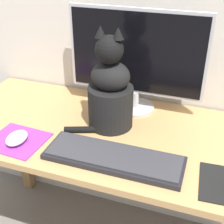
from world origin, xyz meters
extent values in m
cube|color=tan|center=(0.00, 0.00, 0.69)|extent=(1.43, 0.59, 0.02)
cube|color=olive|center=(-0.68, 0.25, 0.34)|extent=(0.05, 0.05, 0.68)
cylinder|color=#B2B2B7|center=(-0.01, 0.20, 0.71)|extent=(0.17, 0.17, 0.01)
cylinder|color=#B2B2B7|center=(-0.01, 0.20, 0.75)|extent=(0.04, 0.04, 0.07)
cube|color=#B2B2B7|center=(-0.01, 0.20, 0.95)|extent=(0.55, 0.02, 0.34)
cube|color=black|center=(-0.01, 0.19, 0.95)|extent=(0.53, 0.00, 0.32)
cube|color=black|center=(0.02, -0.17, 0.71)|extent=(0.46, 0.15, 0.02)
cube|color=#333338|center=(0.02, -0.17, 0.72)|extent=(0.45, 0.14, 0.01)
cube|color=purple|center=(-0.35, -0.18, 0.70)|extent=(0.21, 0.19, 0.00)
ellipsoid|color=white|center=(-0.34, -0.19, 0.72)|extent=(0.07, 0.10, 0.04)
cylinder|color=black|center=(-0.07, 0.04, 0.78)|extent=(0.17, 0.17, 0.16)
ellipsoid|color=black|center=(-0.07, 0.04, 0.91)|extent=(0.15, 0.12, 0.11)
sphere|color=black|center=(-0.07, 0.03, 1.01)|extent=(0.10, 0.10, 0.10)
cone|color=black|center=(-0.10, 0.03, 1.07)|extent=(0.04, 0.04, 0.04)
cone|color=black|center=(-0.03, 0.03, 1.07)|extent=(0.04, 0.04, 0.04)
cylinder|color=black|center=(-0.11, -0.03, 0.71)|extent=(0.22, 0.10, 0.02)
camera|label=1|loc=(0.28, -0.94, 1.36)|focal=50.00mm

